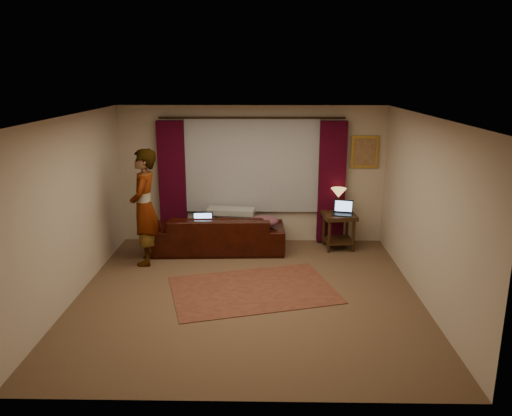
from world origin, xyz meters
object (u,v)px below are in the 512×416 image
Objects in this scene: end_table at (338,231)px; tiffany_lamp at (338,200)px; laptop_table at (343,208)px; sofa at (220,226)px; person at (145,207)px; laptop_sofa at (203,222)px.

tiffany_lamp reaches higher than end_table.
laptop_table is (0.05, -0.08, 0.46)m from end_table.
person reaches higher than sofa.
sofa reaches higher than laptop_sofa.
sofa reaches higher than laptop_table.
person is at bearing -165.07° from tiffany_lamp.
laptop_table is at bearing -71.46° from tiffany_lamp.
sofa is at bearing -172.82° from tiffany_lamp.
sofa is at bearing -175.53° from end_table.
laptop_sofa is 2.55m from laptop_table.
end_table is 0.57m from tiffany_lamp.
tiffany_lamp is 1.20× the size of laptop_table.
end_table is 3.54m from person.
end_table is at bearing 3.75° from laptop_sofa.
laptop_table reaches higher than end_table.
laptop_sofa is at bearing -160.20° from laptop_table.
sofa is 2.24m from tiffany_lamp.
laptop_table is 0.19× the size of person.
sofa is 2.20m from end_table.
laptop_table is (0.06, -0.18, -0.10)m from tiffany_lamp.
person is (-0.91, -0.46, 0.38)m from laptop_sofa.
tiffany_lamp reaches higher than laptop_sofa.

